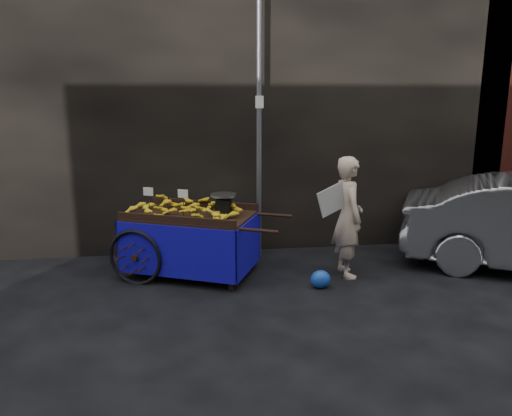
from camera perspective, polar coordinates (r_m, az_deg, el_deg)
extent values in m
plane|color=black|center=(6.75, -0.70, -9.02)|extent=(80.00, 80.00, 0.00)
cube|color=black|center=(8.81, -9.47, 12.66)|extent=(11.00, 2.00, 5.00)
cylinder|color=slate|center=(7.60, 0.34, 9.01)|extent=(0.08, 0.08, 4.00)
cube|color=white|center=(7.53, 0.40, 12.02)|extent=(0.12, 0.02, 0.18)
cube|color=black|center=(7.05, -7.49, -0.98)|extent=(1.97, 1.65, 0.06)
cube|color=black|center=(7.47, -5.98, 0.46)|extent=(1.56, 0.72, 0.11)
cube|color=black|center=(6.59, -9.23, -1.36)|extent=(1.56, 0.72, 0.11)
cube|color=black|center=(6.53, -2.90, -5.89)|extent=(0.07, 0.07, 0.84)
cube|color=black|center=(7.29, -0.72, -3.82)|extent=(0.07, 0.07, 0.84)
cylinder|color=black|center=(6.29, 0.22, -2.58)|extent=(0.50, 0.25, 0.04)
cylinder|color=black|center=(7.08, 2.12, -0.80)|extent=(0.50, 0.25, 0.04)
torus|color=black|center=(6.95, -13.67, -5.53)|extent=(0.74, 0.37, 0.79)
torus|color=black|center=(7.90, -9.58, -3.05)|extent=(0.74, 0.37, 0.79)
cylinder|color=black|center=(7.42, -11.49, -4.21)|extent=(0.53, 1.10, 0.05)
cube|color=#0F0785|center=(6.68, -9.25, -5.04)|extent=(1.59, 0.72, 0.72)
cube|color=#0F0785|center=(7.61, -5.79, -2.65)|extent=(1.59, 0.72, 0.72)
cube|color=#0F0785|center=(7.51, -13.38, -3.16)|extent=(0.46, 1.01, 0.72)
cube|color=#0F0785|center=(6.85, -0.83, -4.38)|extent=(0.46, 1.01, 0.72)
cube|color=black|center=(6.88, -3.74, 0.29)|extent=(0.23, 0.21, 0.17)
cylinder|color=silver|center=(6.85, -3.76, 1.49)|extent=(0.47, 0.47, 0.03)
cube|color=white|center=(7.12, -12.22, 1.85)|extent=(0.14, 0.07, 0.12)
cube|color=white|center=(6.89, -8.36, 1.63)|extent=(0.14, 0.07, 0.12)
imported|color=beige|center=(7.05, 10.47, -1.02)|extent=(0.44, 0.64, 1.70)
cube|color=silver|center=(6.81, 8.94, 1.07)|extent=(0.55, 0.23, 0.50)
ellipsoid|color=blue|center=(6.74, 7.39, -8.08)|extent=(0.27, 0.21, 0.24)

